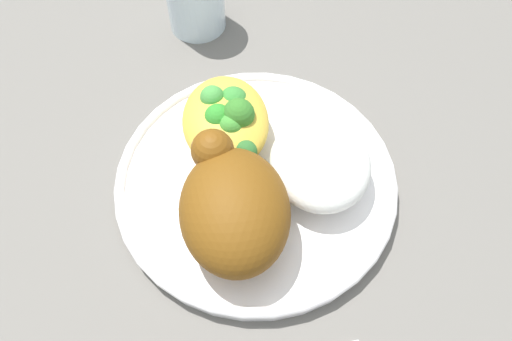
{
  "coord_description": "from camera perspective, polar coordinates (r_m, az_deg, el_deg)",
  "views": [
    {
      "loc": [
        -0.24,
        0.03,
        0.42
      ],
      "look_at": [
        0.0,
        0.0,
        0.03
      ],
      "focal_mm": 36.69,
      "sensor_mm": 36.0,
      "label": 1
    }
  ],
  "objects": [
    {
      "name": "rice_pile",
      "position": [
        0.46,
        7.01,
        0.76
      ],
      "size": [
        0.1,
        0.09,
        0.04
      ],
      "primitive_type": "ellipsoid",
      "color": "white",
      "rests_on": "plate"
    },
    {
      "name": "plate",
      "position": [
        0.48,
        0.0,
        -1.21
      ],
      "size": [
        0.26,
        0.26,
        0.02
      ],
      "color": "white",
      "rests_on": "ground_plane"
    },
    {
      "name": "roasted_chicken",
      "position": [
        0.42,
        -2.49,
        -4.02
      ],
      "size": [
        0.12,
        0.09,
        0.07
      ],
      "color": "brown",
      "rests_on": "plate"
    },
    {
      "name": "ground_plane",
      "position": [
        0.49,
        0.0,
        -1.81
      ],
      "size": [
        2.0,
        2.0,
        0.0
      ],
      "primitive_type": "plane",
      "color": "#67635D"
    },
    {
      "name": "mac_cheese_with_broccoli",
      "position": [
        0.48,
        -3.14,
        5.6
      ],
      "size": [
        0.1,
        0.08,
        0.05
      ],
      "color": "gold",
      "rests_on": "plate"
    }
  ]
}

